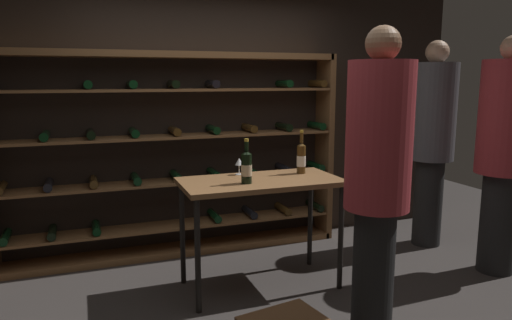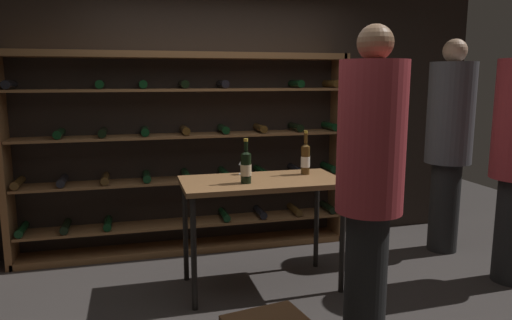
{
  "view_description": "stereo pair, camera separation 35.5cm",
  "coord_description": "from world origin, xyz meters",
  "views": [
    {
      "loc": [
        -1.2,
        -3.11,
        1.71
      ],
      "look_at": [
        0.07,
        0.32,
        1.08
      ],
      "focal_mm": 33.33,
      "sensor_mm": 36.0,
      "label": 1
    },
    {
      "loc": [
        -0.86,
        -3.21,
        1.71
      ],
      "look_at": [
        0.07,
        0.32,
        1.08
      ],
      "focal_mm": 33.33,
      "sensor_mm": 36.0,
      "label": 2
    }
  ],
  "objects": [
    {
      "name": "wine_glass_stemmed_right",
      "position": [
        0.03,
        0.64,
        1.01
      ],
      "size": [
        0.07,
        0.07,
        0.14
      ],
      "color": "silver",
      "rests_on": "tasting_table"
    },
    {
      "name": "person_host_in_suit",
      "position": [
        0.58,
        -0.57,
        1.13
      ],
      "size": [
        0.42,
        0.42,
        2.04
      ],
      "rotation": [
        0.0,
        0.0,
        2.69
      ],
      "color": "black",
      "rests_on": "ground"
    },
    {
      "name": "ground_plane",
      "position": [
        0.0,
        0.0,
        0.0
      ],
      "size": [
        9.21,
        9.21,
        0.0
      ],
      "primitive_type": "plane",
      "color": "#383330"
    },
    {
      "name": "wine_bottle_amber_reserve",
      "position": [
        0.55,
        0.5,
        1.04
      ],
      "size": [
        0.08,
        0.08,
        0.37
      ],
      "color": "#4C3314",
      "rests_on": "tasting_table"
    },
    {
      "name": "person_guest_plum_blouse",
      "position": [
        2.13,
        0.75,
        1.16
      ],
      "size": [
        0.44,
        0.44,
        2.08
      ],
      "rotation": [
        0.0,
        0.0,
        2.11
      ],
      "color": "black",
      "rests_on": "ground"
    },
    {
      "name": "wine_rack",
      "position": [
        -0.35,
        1.39,
        0.97
      ],
      "size": [
        3.29,
        0.32,
        1.96
      ],
      "color": "brown",
      "rests_on": "ground"
    },
    {
      "name": "wine_bottle_gold_foil",
      "position": [
        -0.02,
        0.3,
        1.04
      ],
      "size": [
        0.09,
        0.09,
        0.35
      ],
      "color": "black",
      "rests_on": "tasting_table"
    },
    {
      "name": "tasting_table",
      "position": [
        0.13,
        0.39,
        0.81
      ],
      "size": [
        1.29,
        0.65,
        0.91
      ],
      "color": "brown",
      "rests_on": "ground"
    },
    {
      "name": "back_wall",
      "position": [
        0.0,
        1.6,
        1.49
      ],
      "size": [
        5.72,
        0.1,
        2.99
      ],
      "primitive_type": "cube",
      "color": "black",
      "rests_on": "ground"
    }
  ]
}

